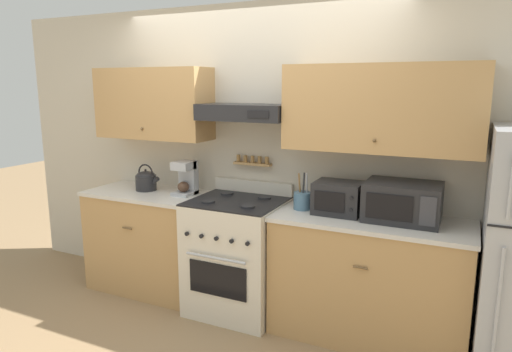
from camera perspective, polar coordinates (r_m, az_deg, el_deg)
name	(u,v)px	position (r m, az deg, el deg)	size (l,w,h in m)	color
ground_plane	(222,324)	(3.85, -4.29, -17.93)	(16.00, 16.00, 0.00)	#937551
wall_back	(260,140)	(3.87, 0.45, 4.57)	(5.20, 0.46, 2.55)	beige
counter_left	(151,240)	(4.38, -13.02, -7.81)	(1.12, 0.62, 0.93)	tan
counter_right	(368,279)	(3.57, 13.87, -12.37)	(1.42, 0.62, 0.93)	tan
stove_range	(237,255)	(3.86, -2.36, -9.90)	(0.73, 0.69, 1.06)	beige
tea_kettle	(146,180)	(4.29, -13.58, -0.50)	(0.24, 0.19, 0.24)	#232326
coffee_maker	(186,178)	(4.06, -8.73, -0.19)	(0.16, 0.21, 0.30)	#ADAFB5
microwave	(403,202)	(3.40, 17.86, -3.08)	(0.52, 0.39, 0.27)	#232326
utensil_crock	(302,200)	(3.57, 5.83, -3.02)	(0.14, 0.14, 0.29)	slate
toaster_oven	(338,198)	(3.47, 10.24, -2.70)	(0.35, 0.29, 0.24)	#232326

